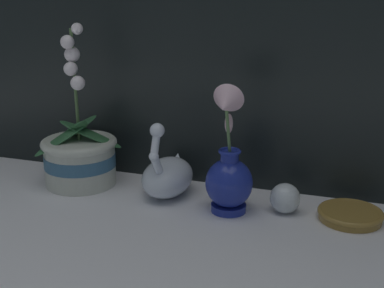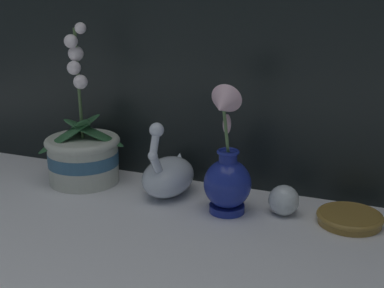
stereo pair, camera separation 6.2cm
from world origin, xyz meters
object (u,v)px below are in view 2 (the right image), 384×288
object	(u,v)px
swan_figurine	(169,174)
blue_vase	(227,174)
amber_dish	(350,218)
glass_sphere	(284,200)
orchid_potted_plant	(83,153)

from	to	relation	value
swan_figurine	blue_vase	distance (m)	0.18
swan_figurine	blue_vase	world-z (taller)	blue_vase
blue_vase	swan_figurine	bearing A→B (deg)	162.25
swan_figurine	amber_dish	distance (m)	0.43
glass_sphere	amber_dish	bearing A→B (deg)	2.95
swan_figurine	glass_sphere	size ratio (longest dim) A/B	2.86
orchid_potted_plant	glass_sphere	world-z (taller)	orchid_potted_plant
swan_figurine	glass_sphere	xyz separation A→B (m)	(0.29, -0.01, -0.02)
blue_vase	amber_dish	world-z (taller)	blue_vase
blue_vase	orchid_potted_plant	bearing A→B (deg)	173.10
swan_figurine	orchid_potted_plant	bearing A→B (deg)	-179.02
orchid_potted_plant	amber_dish	xyz separation A→B (m)	(0.67, -0.00, -0.07)
amber_dish	orchid_potted_plant	bearing A→B (deg)	179.75
glass_sphere	amber_dish	distance (m)	0.15
blue_vase	glass_sphere	world-z (taller)	blue_vase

